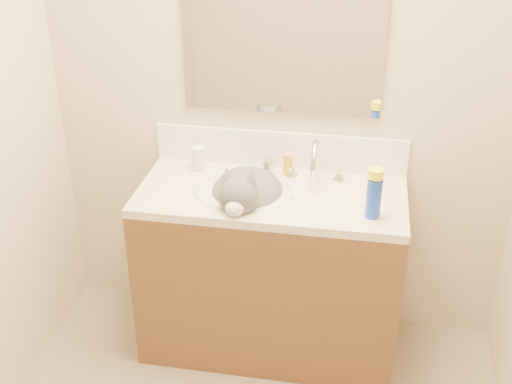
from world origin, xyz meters
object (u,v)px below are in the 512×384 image
at_px(basin, 244,206).
at_px(silver_jar, 268,166).
at_px(spray_can, 374,198).
at_px(cat, 246,196).
at_px(faucet, 315,164).
at_px(amber_bottle, 288,164).
at_px(vanity_cabinet, 270,274).
at_px(pill_bottle, 198,159).

distance_m(basin, silver_jar, 0.26).
bearing_deg(spray_can, cat, 169.06).
relative_size(basin, faucet, 1.61).
distance_m(faucet, amber_bottle, 0.14).
distance_m(cat, silver_jar, 0.24).
bearing_deg(basin, amber_bottle, 52.22).
relative_size(vanity_cabinet, cat, 2.54).
height_order(pill_bottle, silver_jar, pill_bottle).
xyz_separation_m(faucet, cat, (-0.29, -0.17, -0.10)).
xyz_separation_m(vanity_cabinet, basin, (-0.12, -0.03, 0.38)).
relative_size(silver_jar, amber_bottle, 0.57).
distance_m(vanity_cabinet, faucet, 0.58).
relative_size(silver_jar, spray_can, 0.34).
bearing_deg(faucet, amber_bottle, 158.93).
height_order(silver_jar, amber_bottle, amber_bottle).
xyz_separation_m(cat, pill_bottle, (-0.27, 0.20, 0.07)).
relative_size(vanity_cabinet, amber_bottle, 11.64).
relative_size(amber_bottle, spray_can, 0.60).
distance_m(silver_jar, amber_bottle, 0.10).
xyz_separation_m(vanity_cabinet, silver_jar, (-0.05, 0.20, 0.48)).
bearing_deg(cat, amber_bottle, 56.74).
xyz_separation_m(faucet, pill_bottle, (-0.56, 0.03, -0.03)).
bearing_deg(vanity_cabinet, pill_bottle, 156.53).
distance_m(pill_bottle, spray_can, 0.88).
bearing_deg(cat, silver_jar, 77.54).
relative_size(vanity_cabinet, spray_can, 6.95).
height_order(cat, amber_bottle, cat).
relative_size(pill_bottle, spray_can, 0.67).
bearing_deg(pill_bottle, basin, -37.09).
xyz_separation_m(vanity_cabinet, cat, (-0.11, -0.03, 0.43)).
bearing_deg(cat, spray_can, -8.95).
distance_m(silver_jar, spray_can, 0.60).
xyz_separation_m(basin, faucet, (0.30, 0.17, 0.16)).
bearing_deg(vanity_cabinet, cat, -162.83).
bearing_deg(silver_jar, vanity_cabinet, -76.56).
xyz_separation_m(cat, spray_can, (0.55, -0.11, 0.10)).
xyz_separation_m(pill_bottle, amber_bottle, (0.42, 0.02, -0.01)).
distance_m(vanity_cabinet, amber_bottle, 0.54).
height_order(vanity_cabinet, pill_bottle, pill_bottle).
distance_m(cat, spray_can, 0.57).
xyz_separation_m(basin, cat, (0.01, -0.00, 0.05)).
height_order(basin, cat, cat).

